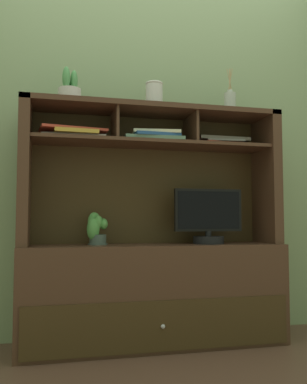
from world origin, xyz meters
TOP-DOWN VIEW (x-y plane):
  - floor_plane at (0.00, 0.00)m, footprint 6.00×6.00m
  - back_wall at (0.00, 0.23)m, footprint 6.00×0.02m
  - media_console at (0.00, 0.01)m, footprint 1.54×0.43m
  - tv_monitor at (0.33, -0.04)m, footprint 0.42×0.19m
  - potted_orchid at (-0.33, 0.02)m, footprint 0.12×0.12m
  - magazine_stack_left at (-0.47, -0.03)m, footprint 0.39×0.22m
  - magazine_stack_centre at (0.45, 0.03)m, footprint 0.33×0.21m
  - magazine_stack_right at (-0.00, -0.04)m, footprint 0.35×0.21m
  - diffuser_bottle at (0.50, 0.00)m, footprint 0.07×0.07m
  - potted_succulent at (-0.50, -0.00)m, footprint 0.15×0.15m
  - ceramic_vase at (0.00, -0.02)m, footprint 0.11×0.11m

SIDE VIEW (x-z plane):
  - floor_plane at x=0.00m, z-range -0.02..0.00m
  - media_console at x=0.00m, z-range -0.27..1.13m
  - potted_orchid at x=-0.33m, z-range 0.57..0.76m
  - tv_monitor at x=0.33m, z-range 0.56..0.89m
  - magazine_stack_left at x=-0.47m, z-range 1.19..1.24m
  - magazine_stack_right at x=0.00m, z-range 1.19..1.24m
  - magazine_stack_centre at x=0.45m, z-range 1.19..1.24m
  - back_wall at x=0.00m, z-range 0.00..2.80m
  - potted_succulent at x=-0.50m, z-range 1.36..1.57m
  - diffuser_bottle at x=0.50m, z-range 1.32..1.61m
  - ceramic_vase at x=0.00m, z-range 1.40..1.55m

